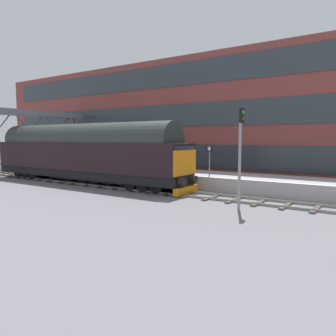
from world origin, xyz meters
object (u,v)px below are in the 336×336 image
(signal_post_near, at_px, (240,148))
(waiting_passenger, at_px, (189,160))
(platform_number_sign, at_px, (209,156))
(diesel_locomotive, at_px, (82,152))

(signal_post_near, relative_size, waiting_passenger, 3.05)
(signal_post_near, bearing_deg, waiting_passenger, 47.98)
(platform_number_sign, height_order, waiting_passenger, platform_number_sign)
(platform_number_sign, xyz_separation_m, waiting_passenger, (0.97, 2.11, -0.36))
(signal_post_near, relative_size, platform_number_sign, 2.46)
(diesel_locomotive, bearing_deg, signal_post_near, -99.42)
(diesel_locomotive, xyz_separation_m, platform_number_sign, (2.12, -9.98, -0.13))
(platform_number_sign, bearing_deg, signal_post_near, -138.79)
(diesel_locomotive, relative_size, platform_number_sign, 9.41)
(signal_post_near, distance_m, waiting_passenger, 8.11)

